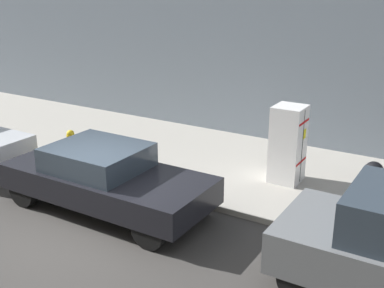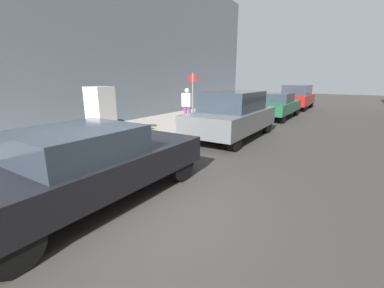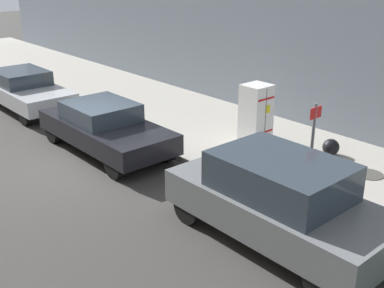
{
  "view_description": "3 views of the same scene",
  "coord_description": "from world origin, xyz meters",
  "px_view_note": "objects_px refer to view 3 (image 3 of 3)",
  "views": [
    {
      "loc": [
        6.2,
        6.17,
        4.67
      ],
      "look_at": [
        -2.41,
        0.93,
        1.22
      ],
      "focal_mm": 45.0,
      "sensor_mm": 36.0,
      "label": 1
    },
    {
      "loc": [
        3.1,
        -2.9,
        2.21
      ],
      "look_at": [
        -0.3,
        2.38,
        0.6
      ],
      "focal_mm": 24.0,
      "sensor_mm": 36.0,
      "label": 2
    },
    {
      "loc": [
        5.78,
        11.03,
        5.2
      ],
      "look_at": [
        -0.61,
        3.75,
        1.43
      ],
      "focal_mm": 45.0,
      "sensor_mm": 36.0,
      "label": 3
    }
  ],
  "objects_px": {
    "parked_sedan_silver": "(24,89)",
    "trash_bag": "(331,147)",
    "fire_hydrant": "(105,104)",
    "discarded_refrigerator": "(256,117)",
    "parked_suv_gray": "(278,199)",
    "parked_sedan_dark": "(105,127)",
    "street_sign_post": "(312,149)"
  },
  "relations": [
    {
      "from": "parked_sedan_silver",
      "to": "trash_bag",
      "type": "bearing_deg",
      "value": 113.05
    },
    {
      "from": "trash_bag",
      "to": "fire_hydrant",
      "type": "bearing_deg",
      "value": -68.62
    },
    {
      "from": "fire_hydrant",
      "to": "trash_bag",
      "type": "distance_m",
      "value": 7.63
    },
    {
      "from": "discarded_refrigerator",
      "to": "parked_suv_gray",
      "type": "height_order",
      "value": "discarded_refrigerator"
    },
    {
      "from": "trash_bag",
      "to": "parked_sedan_silver",
      "type": "relative_size",
      "value": 0.1
    },
    {
      "from": "fire_hydrant",
      "to": "parked_sedan_dark",
      "type": "xyz_separation_m",
      "value": [
        1.52,
        2.5,
        0.18
      ]
    },
    {
      "from": "fire_hydrant",
      "to": "parked_suv_gray",
      "type": "xyz_separation_m",
      "value": [
        1.52,
        8.74,
        0.34
      ]
    },
    {
      "from": "trash_bag",
      "to": "parked_sedan_silver",
      "type": "bearing_deg",
      "value": -66.95
    },
    {
      "from": "parked_sedan_dark",
      "to": "parked_suv_gray",
      "type": "bearing_deg",
      "value": 90.0
    },
    {
      "from": "trash_bag",
      "to": "street_sign_post",
      "type": "bearing_deg",
      "value": 24.27
    },
    {
      "from": "street_sign_post",
      "to": "parked_sedan_dark",
      "type": "bearing_deg",
      "value": -75.53
    },
    {
      "from": "discarded_refrigerator",
      "to": "trash_bag",
      "type": "distance_m",
      "value": 2.21
    },
    {
      "from": "parked_sedan_silver",
      "to": "parked_sedan_dark",
      "type": "bearing_deg",
      "value": 90.0
    },
    {
      "from": "fire_hydrant",
      "to": "parked_suv_gray",
      "type": "relative_size",
      "value": 0.19
    },
    {
      "from": "fire_hydrant",
      "to": "parked_suv_gray",
      "type": "distance_m",
      "value": 8.88
    },
    {
      "from": "discarded_refrigerator",
      "to": "street_sign_post",
      "type": "height_order",
      "value": "street_sign_post"
    },
    {
      "from": "discarded_refrigerator",
      "to": "street_sign_post",
      "type": "xyz_separation_m",
      "value": [
        1.67,
        3.03,
        0.38
      ]
    },
    {
      "from": "parked_sedan_silver",
      "to": "fire_hydrant",
      "type": "bearing_deg",
      "value": 116.8
    },
    {
      "from": "trash_bag",
      "to": "parked_sedan_silver",
      "type": "height_order",
      "value": "parked_sedan_silver"
    },
    {
      "from": "street_sign_post",
      "to": "parked_sedan_dark",
      "type": "height_order",
      "value": "street_sign_post"
    },
    {
      "from": "fire_hydrant",
      "to": "parked_sedan_dark",
      "type": "bearing_deg",
      "value": 58.65
    },
    {
      "from": "street_sign_post",
      "to": "trash_bag",
      "type": "bearing_deg",
      "value": -155.73
    },
    {
      "from": "parked_suv_gray",
      "to": "fire_hydrant",
      "type": "bearing_deg",
      "value": -99.89
    },
    {
      "from": "trash_bag",
      "to": "parked_sedan_dark",
      "type": "xyz_separation_m",
      "value": [
        4.3,
        -4.6,
        0.38
      ]
    },
    {
      "from": "trash_bag",
      "to": "discarded_refrigerator",
      "type": "bearing_deg",
      "value": -57.59
    },
    {
      "from": "street_sign_post",
      "to": "parked_sedan_dark",
      "type": "xyz_separation_m",
      "value": [
        1.51,
        -5.86,
        -0.69
      ]
    },
    {
      "from": "discarded_refrigerator",
      "to": "trash_bag",
      "type": "relative_size",
      "value": 3.98
    },
    {
      "from": "discarded_refrigerator",
      "to": "parked_sedan_dark",
      "type": "distance_m",
      "value": 4.26
    },
    {
      "from": "street_sign_post",
      "to": "parked_suv_gray",
      "type": "relative_size",
      "value": 0.51
    },
    {
      "from": "parked_sedan_dark",
      "to": "parked_sedan_silver",
      "type": "bearing_deg",
      "value": -90.0
    },
    {
      "from": "trash_bag",
      "to": "parked_sedan_dark",
      "type": "bearing_deg",
      "value": -46.89
    },
    {
      "from": "discarded_refrigerator",
      "to": "trash_bag",
      "type": "xyz_separation_m",
      "value": [
        -1.13,
        1.77,
        -0.69
      ]
    }
  ]
}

